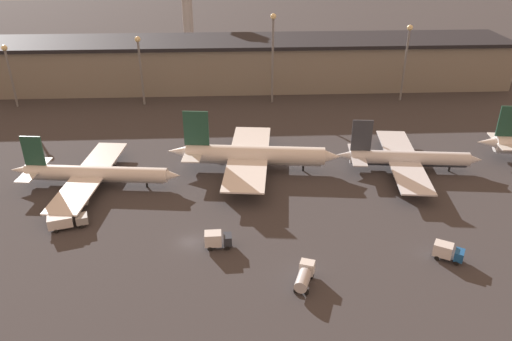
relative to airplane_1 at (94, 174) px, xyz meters
name	(u,v)px	position (x,y,z in m)	size (l,w,h in m)	color
ground	(189,242)	(23.05, -23.31, -3.02)	(600.00, 600.00, 0.00)	#383538
terminal_building	(207,63)	(23.05, 72.37, 5.33)	(211.50, 24.13, 16.60)	gray
airplane_1	(94,174)	(0.00, 0.00, 0.00)	(39.40, 34.94, 11.95)	white
airplane_2	(253,155)	(36.52, 6.21, 0.82)	(42.01, 36.44, 14.79)	white
airplane_3	(407,159)	(73.52, 4.09, 0.08)	(35.21, 34.98, 12.73)	silver
service_vehicle_0	(304,276)	(43.22, -36.47, -1.26)	(4.34, 6.80, 3.06)	white
service_vehicle_2	(447,251)	(69.83, -30.90, -1.29)	(5.66, 4.63, 3.10)	#195199
service_vehicle_3	(66,221)	(-1.55, -17.27, -1.37)	(7.93, 4.61, 2.86)	#9EA3A8
service_vehicle_4	(217,239)	(28.41, -25.20, -1.22)	(5.08, 2.44, 3.25)	#282D38
lamp_post_0	(9,67)	(-37.48, 54.28, 9.98)	(1.80, 1.80, 19.81)	slate
lamp_post_1	(140,61)	(3.15, 54.28, 11.22)	(1.80, 1.80, 22.00)	slate
lamp_post_2	(273,48)	(44.92, 54.28, 14.76)	(1.80, 1.80, 28.44)	slate
lamp_post_3	(406,53)	(87.82, 54.28, 12.69)	(1.80, 1.80, 24.64)	slate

